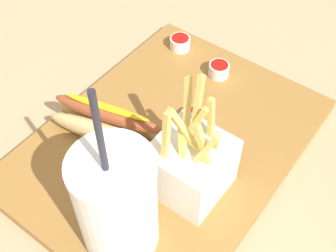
% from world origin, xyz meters
% --- Properties ---
extents(ground_plane, '(2.40, 2.40, 0.02)m').
position_xyz_m(ground_plane, '(0.00, 0.00, -0.01)').
color(ground_plane, tan).
extents(food_tray, '(0.43, 0.33, 0.02)m').
position_xyz_m(food_tray, '(0.00, 0.00, 0.01)').
color(food_tray, olive).
rests_on(food_tray, ground_plane).
extents(soda_cup, '(0.09, 0.09, 0.25)m').
position_xyz_m(soda_cup, '(0.15, 0.04, 0.10)').
color(soda_cup, white).
rests_on(soda_cup, food_tray).
extents(fries_basket, '(0.09, 0.09, 0.16)m').
position_xyz_m(fries_basket, '(0.04, 0.07, 0.06)').
color(fries_basket, white).
rests_on(fries_basket, food_tray).
extents(hot_dog_1, '(0.09, 0.19, 0.07)m').
position_xyz_m(hot_dog_1, '(0.04, -0.07, 0.05)').
color(hot_dog_1, '#DBB775').
rests_on(hot_dog_1, food_tray).
extents(ketchup_cup_1, '(0.03, 0.03, 0.02)m').
position_xyz_m(ketchup_cup_1, '(-0.16, -0.02, 0.03)').
color(ketchup_cup_1, white).
rests_on(ketchup_cup_1, food_tray).
extents(ketchup_cup_2, '(0.03, 0.03, 0.02)m').
position_xyz_m(ketchup_cup_2, '(-0.17, -0.10, 0.03)').
color(ketchup_cup_2, white).
rests_on(ketchup_cup_2, food_tray).
extents(ketchup_cup_3, '(0.03, 0.03, 0.02)m').
position_xyz_m(ketchup_cup_3, '(-0.05, 0.01, 0.03)').
color(ketchup_cup_3, white).
rests_on(ketchup_cup_3, food_tray).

